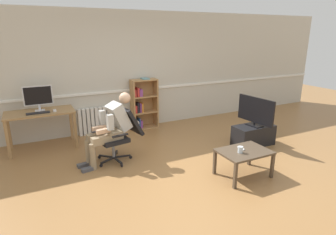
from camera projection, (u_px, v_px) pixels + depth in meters
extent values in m
plane|color=olive|center=(183.00, 173.00, 4.61)|extent=(18.00, 18.00, 0.00)
cube|color=beige|center=(127.00, 72.00, 6.50)|extent=(12.00, 0.10, 2.70)
cube|color=white|center=(129.00, 90.00, 6.56)|extent=(12.00, 0.03, 0.05)
cube|color=#9E7547|center=(8.00, 140.00, 5.02)|extent=(0.06, 0.06, 0.72)
cube|color=#9E7547|center=(75.00, 131.00, 5.52)|extent=(0.06, 0.06, 0.72)
cube|color=#9E7547|center=(71.00, 123.00, 6.00)|extent=(0.06, 0.06, 0.72)
cube|color=#9E7547|center=(9.00, 131.00, 5.50)|extent=(0.06, 0.06, 0.72)
cube|color=#9E7547|center=(40.00, 112.00, 5.40)|extent=(1.25, 0.64, 0.04)
cube|color=silver|center=(40.00, 110.00, 5.45)|extent=(0.18, 0.14, 0.01)
cube|color=silver|center=(40.00, 107.00, 5.45)|extent=(0.04, 0.02, 0.10)
cube|color=silver|center=(38.00, 95.00, 5.38)|extent=(0.53, 0.02, 0.37)
cube|color=black|center=(38.00, 96.00, 5.37)|extent=(0.48, 0.00, 0.34)
cube|color=black|center=(38.00, 113.00, 5.26)|extent=(0.41, 0.12, 0.02)
cube|color=white|center=(55.00, 111.00, 5.40)|extent=(0.06, 0.10, 0.03)
cube|color=#AD7F4C|center=(133.00, 105.00, 6.53)|extent=(0.03, 0.28, 1.18)
cube|color=#AD7F4C|center=(156.00, 103.00, 6.78)|extent=(0.03, 0.28, 1.18)
cube|color=#AD7F4C|center=(142.00, 103.00, 6.77)|extent=(0.59, 0.02, 1.18)
cube|color=#AD7F4C|center=(145.00, 127.00, 6.82)|extent=(0.55, 0.28, 0.03)
cube|color=#AD7F4C|center=(145.00, 112.00, 6.71)|extent=(0.55, 0.28, 0.03)
cube|color=#AD7F4C|center=(144.00, 96.00, 6.60)|extent=(0.55, 0.28, 0.03)
cube|color=#AD7F4C|center=(144.00, 80.00, 6.49)|extent=(0.55, 0.28, 0.03)
cube|color=beige|center=(136.00, 125.00, 6.67)|extent=(0.04, 0.19, 0.15)
cube|color=red|center=(135.00, 109.00, 6.57)|extent=(0.05, 0.19, 0.18)
cube|color=red|center=(134.00, 93.00, 6.46)|extent=(0.04, 0.19, 0.17)
cube|color=white|center=(137.00, 124.00, 6.70)|extent=(0.03, 0.19, 0.18)
cube|color=black|center=(137.00, 107.00, 6.60)|extent=(0.05, 0.19, 0.24)
cube|color=red|center=(137.00, 92.00, 6.49)|extent=(0.05, 0.19, 0.20)
cube|color=#2D519E|center=(139.00, 123.00, 6.73)|extent=(0.03, 0.19, 0.24)
cube|color=#89428E|center=(140.00, 107.00, 6.63)|extent=(0.03, 0.19, 0.22)
cube|color=#89428E|center=(139.00, 93.00, 6.53)|extent=(0.05, 0.19, 0.16)
cube|color=#89428E|center=(141.00, 124.00, 6.75)|extent=(0.05, 0.19, 0.18)
cube|color=orange|center=(142.00, 107.00, 6.64)|extent=(0.03, 0.19, 0.21)
cube|color=#89428E|center=(141.00, 92.00, 6.53)|extent=(0.03, 0.19, 0.17)
cube|color=#6699A3|center=(145.00, 79.00, 6.51)|extent=(0.16, 0.22, 0.02)
cube|color=white|center=(80.00, 123.00, 6.20)|extent=(0.07, 0.08, 0.61)
cube|color=white|center=(84.00, 122.00, 6.24)|extent=(0.07, 0.08, 0.61)
cube|color=white|center=(89.00, 122.00, 6.28)|extent=(0.07, 0.08, 0.61)
cube|color=white|center=(93.00, 121.00, 6.31)|extent=(0.07, 0.08, 0.61)
cube|color=white|center=(97.00, 121.00, 6.35)|extent=(0.07, 0.08, 0.61)
cube|color=white|center=(101.00, 120.00, 6.39)|extent=(0.07, 0.08, 0.61)
cube|color=white|center=(105.00, 119.00, 6.43)|extent=(0.07, 0.08, 0.61)
cube|color=white|center=(109.00, 119.00, 6.47)|extent=(0.07, 0.08, 0.61)
cube|color=white|center=(113.00, 118.00, 6.51)|extent=(0.07, 0.08, 0.61)
cube|color=black|center=(118.00, 160.00, 4.91)|extent=(0.09, 0.30, 0.02)
cylinder|color=black|center=(122.00, 165.00, 4.81)|extent=(0.03, 0.06, 0.06)
cube|color=black|center=(122.00, 156.00, 5.07)|extent=(0.30, 0.08, 0.02)
cylinder|color=black|center=(131.00, 157.00, 5.13)|extent=(0.06, 0.03, 0.06)
cube|color=black|center=(115.00, 154.00, 5.17)|extent=(0.17, 0.28, 0.02)
cylinder|color=black|center=(117.00, 153.00, 5.33)|extent=(0.04, 0.06, 0.06)
cube|color=black|center=(106.00, 156.00, 5.07)|extent=(0.24, 0.24, 0.02)
cylinder|color=black|center=(99.00, 157.00, 5.13)|extent=(0.06, 0.05, 0.06)
cube|color=black|center=(108.00, 160.00, 4.91)|extent=(0.28, 0.17, 0.02)
cylinder|color=black|center=(101.00, 165.00, 4.81)|extent=(0.06, 0.05, 0.06)
cylinder|color=gray|center=(113.00, 149.00, 4.98)|extent=(0.05, 0.05, 0.30)
cube|color=black|center=(113.00, 139.00, 4.93)|extent=(0.53, 0.53, 0.07)
cube|color=black|center=(131.00, 121.00, 5.06)|extent=(0.39, 0.48, 0.52)
cube|color=black|center=(107.00, 128.00, 5.10)|extent=(0.28, 0.09, 0.03)
cube|color=black|center=(120.00, 136.00, 4.70)|extent=(0.28, 0.09, 0.03)
cube|color=#937F60|center=(112.00, 134.00, 4.90)|extent=(0.31, 0.38, 0.14)
cube|color=#B2B2AD|center=(119.00, 117.00, 4.89)|extent=(0.43, 0.40, 0.52)
sphere|color=#D6A884|center=(125.00, 98.00, 4.88)|extent=(0.20, 0.20, 0.20)
cube|color=black|center=(97.00, 132.00, 4.71)|extent=(0.15, 0.06, 0.02)
cube|color=#937F60|center=(99.00, 136.00, 4.87)|extent=(0.43, 0.20, 0.13)
cylinder|color=#937F60|center=(89.00, 153.00, 4.82)|extent=(0.10, 0.10, 0.46)
cube|color=#4C4C51|center=(84.00, 165.00, 4.82)|extent=(0.23, 0.13, 0.06)
cube|color=#937F60|center=(104.00, 140.00, 4.71)|extent=(0.43, 0.20, 0.13)
cylinder|color=#937F60|center=(93.00, 157.00, 4.67)|extent=(0.10, 0.10, 0.46)
cube|color=#4C4C51|center=(88.00, 169.00, 4.67)|extent=(0.23, 0.13, 0.06)
cube|color=#B2B2AD|center=(102.00, 118.00, 4.89)|extent=(0.11, 0.10, 0.26)
cube|color=#D6A884|center=(99.00, 128.00, 4.83)|extent=(0.25, 0.11, 0.07)
cube|color=#B2B2AD|center=(110.00, 122.00, 4.64)|extent=(0.11, 0.10, 0.26)
cube|color=#D6A884|center=(104.00, 131.00, 4.68)|extent=(0.25, 0.11, 0.07)
cube|color=black|center=(253.00, 135.00, 5.72)|extent=(0.84, 0.41, 0.41)
cube|color=black|center=(254.00, 125.00, 5.66)|extent=(0.23, 0.34, 0.02)
cylinder|color=black|center=(254.00, 124.00, 5.65)|extent=(0.04, 0.04, 0.05)
cube|color=black|center=(256.00, 110.00, 5.57)|extent=(0.12, 0.87, 0.51)
cube|color=white|center=(256.00, 110.00, 5.58)|extent=(0.08, 0.82, 0.47)
cube|color=#4C3D2D|center=(235.00, 176.00, 4.09)|extent=(0.04, 0.04, 0.40)
cube|color=#4C3D2D|center=(272.00, 166.00, 4.41)|extent=(0.04, 0.04, 0.40)
cube|color=#4C3D2D|center=(250.00, 154.00, 4.84)|extent=(0.04, 0.04, 0.40)
cube|color=#4C3D2D|center=(215.00, 162.00, 4.53)|extent=(0.04, 0.04, 0.40)
cube|color=#4C3D2D|center=(244.00, 152.00, 4.41)|extent=(0.79, 0.57, 0.03)
cylinder|color=silver|center=(240.00, 150.00, 4.31)|extent=(0.08, 0.08, 0.10)
cube|color=white|center=(241.00, 148.00, 4.47)|extent=(0.04, 0.15, 0.02)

